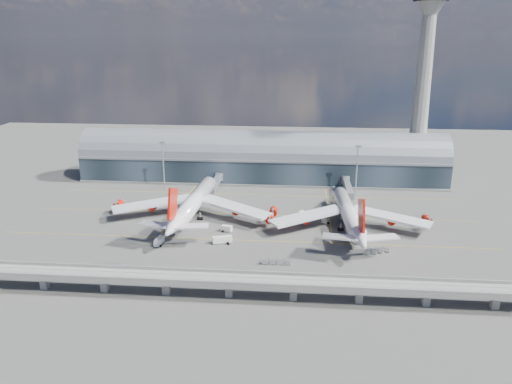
# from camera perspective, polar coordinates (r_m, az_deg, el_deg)

# --- Properties ---
(ground) EXTENTS (500.00, 500.00, 0.00)m
(ground) POSITION_cam_1_polar(r_m,az_deg,el_deg) (208.88, -0.98, -4.47)
(ground) COLOR #474744
(ground) RESTS_ON ground
(taxi_lines) EXTENTS (200.00, 80.12, 0.01)m
(taxi_lines) POSITION_cam_1_polar(r_m,az_deg,el_deg) (229.43, -0.40, -2.41)
(taxi_lines) COLOR gold
(taxi_lines) RESTS_ON ground
(terminal) EXTENTS (200.00, 30.00, 28.00)m
(terminal) POSITION_cam_1_polar(r_m,az_deg,el_deg) (279.51, 0.68, 3.67)
(terminal) COLOR #1D2831
(terminal) RESTS_ON ground
(control_tower) EXTENTS (19.00, 19.00, 103.00)m
(control_tower) POSITION_cam_1_polar(r_m,az_deg,el_deg) (284.32, 18.49, 11.27)
(control_tower) COLOR gray
(control_tower) RESTS_ON ground
(guideway) EXTENTS (220.00, 8.50, 7.20)m
(guideway) POSITION_cam_1_polar(r_m,az_deg,el_deg) (157.06, -3.11, -10.15)
(guideway) COLOR gray
(guideway) RESTS_ON ground
(floodlight_mast_left) EXTENTS (3.00, 0.70, 25.70)m
(floodlight_mast_left) POSITION_cam_1_polar(r_m,az_deg,el_deg) (265.46, -10.55, 3.13)
(floodlight_mast_left) COLOR gray
(floodlight_mast_left) RESTS_ON ground
(floodlight_mast_right) EXTENTS (3.00, 0.70, 25.70)m
(floodlight_mast_right) POSITION_cam_1_polar(r_m,az_deg,el_deg) (257.59, 11.45, 2.64)
(floodlight_mast_right) COLOR gray
(floodlight_mast_right) RESTS_ON ground
(airliner_left) EXTENTS (75.05, 78.83, 24.03)m
(airliner_left) POSITION_cam_1_polar(r_m,az_deg,el_deg) (222.61, -7.24, -1.32)
(airliner_left) COLOR white
(airliner_left) RESTS_ON ground
(airliner_right) EXTENTS (70.20, 73.38, 23.28)m
(airliner_right) POSITION_cam_1_polar(r_m,az_deg,el_deg) (212.58, 10.57, -2.64)
(airliner_right) COLOR white
(airliner_right) RESTS_ON ground
(jet_bridge_left) EXTENTS (4.40, 28.00, 7.25)m
(jet_bridge_left) POSITION_cam_1_polar(r_m,az_deg,el_deg) (259.89, -4.62, 1.13)
(jet_bridge_left) COLOR gray
(jet_bridge_left) RESTS_ON ground
(jet_bridge_right) EXTENTS (4.40, 32.00, 7.25)m
(jet_bridge_right) POSITION_cam_1_polar(r_m,az_deg,el_deg) (255.71, 10.43, 0.62)
(jet_bridge_right) COLOR gray
(jet_bridge_right) RESTS_ON ground
(service_truck_0) EXTENTS (2.80, 6.52, 2.62)m
(service_truck_0) POSITION_cam_1_polar(r_m,az_deg,el_deg) (198.87, -11.01, -5.55)
(service_truck_0) COLOR silver
(service_truck_0) RESTS_ON ground
(service_truck_1) EXTENTS (4.83, 3.27, 2.56)m
(service_truck_1) POSITION_cam_1_polar(r_m,az_deg,el_deg) (208.22, -3.37, -4.19)
(service_truck_1) COLOR silver
(service_truck_1) RESTS_ON ground
(service_truck_2) EXTENTS (7.97, 4.46, 2.78)m
(service_truck_2) POSITION_cam_1_polar(r_m,az_deg,el_deg) (196.92, -3.88, -5.46)
(service_truck_2) COLOR silver
(service_truck_2) RESTS_ON ground
(service_truck_3) EXTENTS (4.71, 7.34, 3.31)m
(service_truck_3) POSITION_cam_1_polar(r_m,az_deg,el_deg) (226.30, 10.13, -2.53)
(service_truck_3) COLOR silver
(service_truck_3) RESTS_ON ground
(service_truck_4) EXTENTS (3.62, 5.25, 2.78)m
(service_truck_4) POSITION_cam_1_polar(r_m,az_deg,el_deg) (219.65, 7.96, -3.12)
(service_truck_4) COLOR silver
(service_truck_4) RESTS_ON ground
(service_truck_5) EXTENTS (5.83, 6.50, 3.07)m
(service_truck_5) POSITION_cam_1_polar(r_m,az_deg,el_deg) (222.60, 5.58, -2.71)
(service_truck_5) COLOR silver
(service_truck_5) RESTS_ON ground
(cargo_train_0) EXTENTS (9.47, 1.78, 1.57)m
(cargo_train_0) POSITION_cam_1_polar(r_m,az_deg,el_deg) (183.28, -15.91, -8.17)
(cargo_train_0) COLOR gray
(cargo_train_0) RESTS_ON ground
(cargo_train_1) EXTENTS (10.68, 2.02, 1.77)m
(cargo_train_1) POSITION_cam_1_polar(r_m,az_deg,el_deg) (179.41, 2.36, -8.00)
(cargo_train_1) COLOR gray
(cargo_train_1) RESTS_ON ground
(cargo_train_2) EXTENTS (10.75, 5.72, 1.82)m
(cargo_train_2) POSITION_cam_1_polar(r_m,az_deg,el_deg) (193.36, 13.69, -6.55)
(cargo_train_2) COLOR gray
(cargo_train_2) RESTS_ON ground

